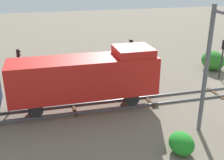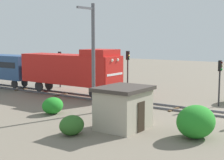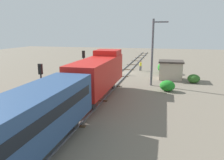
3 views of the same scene
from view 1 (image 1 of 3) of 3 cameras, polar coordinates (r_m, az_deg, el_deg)
locomotive at (r=21.27m, az=-5.18°, el=0.87°), size 2.90×11.60×4.60m
traffic_signal_near at (r=29.50m, az=21.62°, el=5.27°), size 0.32×0.34×3.94m
traffic_signal_mid at (r=25.33m, az=3.82°, el=5.16°), size 0.32×0.34×4.53m
traffic_signal_far at (r=24.47m, az=-18.28°, el=3.02°), size 0.32×0.34×4.22m
catenary_mast at (r=18.58m, az=18.72°, el=2.20°), size 1.94×0.28×8.42m
bush_far at (r=32.55m, az=19.83°, el=3.76°), size 2.81×2.30×2.04m
bush_back at (r=17.54m, az=13.92°, el=-12.38°), size 1.77×1.45×1.29m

